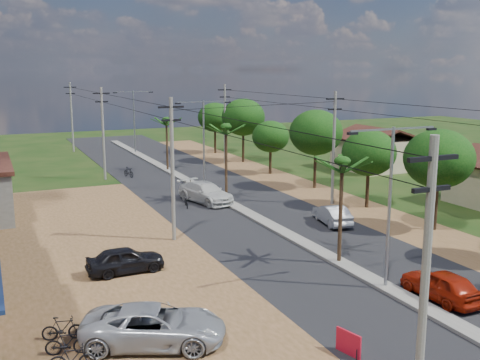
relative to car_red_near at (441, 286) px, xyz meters
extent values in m
plane|color=black|center=(-1.50, 2.16, -0.72)|extent=(160.00, 160.00, 0.00)
cube|color=black|center=(-1.50, 17.16, -0.70)|extent=(12.00, 110.00, 0.04)
cube|color=#605E56|center=(-1.50, 20.16, -0.63)|extent=(1.00, 90.00, 0.18)
cube|color=#543D1C|center=(-16.50, 10.16, -0.70)|extent=(18.00, 46.00, 0.04)
cube|color=#543D1C|center=(7.00, 17.16, -0.70)|extent=(5.00, 90.00, 0.03)
cube|color=tan|center=(19.50, 30.16, 0.93)|extent=(7.00, 7.00, 3.30)
cylinder|color=black|center=(8.20, 9.16, 1.56)|extent=(0.28, 0.28, 4.55)
ellipsoid|color=black|center=(8.20, 9.16, 4.16)|extent=(4.60, 4.60, 3.91)
cylinder|color=black|center=(7.90, 16.16, 1.31)|extent=(0.28, 0.28, 4.06)
ellipsoid|color=black|center=(7.90, 16.16, 3.63)|extent=(4.20, 4.20, 3.57)
cylinder|color=black|center=(8.10, 24.16, 1.66)|extent=(0.28, 0.28, 4.76)
ellipsoid|color=black|center=(8.10, 24.16, 4.38)|extent=(4.80, 4.80, 4.08)
cylinder|color=black|center=(7.70, 32.16, 1.10)|extent=(0.28, 0.28, 3.64)
ellipsoid|color=black|center=(7.70, 32.16, 3.18)|extent=(3.80, 3.80, 3.23)
cylinder|color=black|center=(8.30, 40.16, 1.73)|extent=(0.28, 0.28, 4.90)
ellipsoid|color=black|center=(8.30, 40.16, 4.53)|extent=(5.00, 5.00, 4.25)
cylinder|color=black|center=(8.00, 48.16, 1.45)|extent=(0.28, 0.28, 4.34)
ellipsoid|color=black|center=(8.00, 48.16, 3.93)|extent=(4.40, 4.40, 3.74)
cylinder|color=black|center=(-1.50, 6.16, 2.18)|extent=(0.22, 0.22, 5.80)
cylinder|color=black|center=(-1.50, 22.16, 2.38)|extent=(0.22, 0.22, 6.20)
cylinder|color=black|center=(-1.50, 38.16, 2.03)|extent=(0.22, 0.22, 5.50)
cylinder|color=gray|center=(-1.50, 2.16, 3.28)|extent=(0.16, 0.16, 8.00)
cube|color=gray|center=(-0.30, 2.16, 7.18)|extent=(2.40, 0.08, 0.08)
cube|color=gray|center=(-2.70, 2.16, 7.18)|extent=(2.40, 0.08, 0.08)
cube|color=black|center=(0.80, 2.16, 7.08)|extent=(0.50, 0.18, 0.12)
cube|color=black|center=(-3.80, 2.16, 7.08)|extent=(0.50, 0.18, 0.12)
cylinder|color=gray|center=(-1.50, 27.16, 3.28)|extent=(0.16, 0.16, 8.00)
cube|color=gray|center=(-0.30, 27.16, 7.18)|extent=(2.40, 0.08, 0.08)
cube|color=gray|center=(-2.70, 27.16, 7.18)|extent=(2.40, 0.08, 0.08)
cube|color=black|center=(0.80, 27.16, 7.08)|extent=(0.50, 0.18, 0.12)
cube|color=black|center=(-3.80, 27.16, 7.08)|extent=(0.50, 0.18, 0.12)
cylinder|color=gray|center=(-1.50, 52.16, 3.28)|extent=(0.16, 0.16, 8.00)
cube|color=gray|center=(-0.30, 52.16, 7.18)|extent=(2.40, 0.08, 0.08)
cube|color=gray|center=(-2.70, 52.16, 7.18)|extent=(2.40, 0.08, 0.08)
cube|color=black|center=(0.80, 52.16, 7.08)|extent=(0.50, 0.18, 0.12)
cube|color=black|center=(-3.80, 52.16, 7.08)|extent=(0.50, 0.18, 0.12)
cylinder|color=#605E56|center=(-8.50, -7.84, 3.78)|extent=(0.24, 0.24, 9.00)
cube|color=black|center=(-8.50, -7.84, 7.68)|extent=(1.60, 0.12, 0.12)
cube|color=black|center=(-8.50, -7.84, 6.88)|extent=(1.20, 0.12, 0.12)
cylinder|color=#605E56|center=(-8.50, 14.16, 3.78)|extent=(0.24, 0.24, 9.00)
cube|color=black|center=(-8.50, 14.16, 7.68)|extent=(1.60, 0.12, 0.12)
cube|color=black|center=(-8.50, 14.16, 6.88)|extent=(1.20, 0.12, 0.12)
cylinder|color=#605E56|center=(-8.50, 36.16, 3.78)|extent=(0.24, 0.24, 9.00)
cube|color=black|center=(-8.50, 36.16, 7.68)|extent=(1.60, 0.12, 0.12)
cube|color=black|center=(-8.50, 36.16, 6.88)|extent=(1.20, 0.12, 0.12)
cylinder|color=#605E56|center=(-8.50, 57.16, 3.78)|extent=(0.24, 0.24, 9.00)
cube|color=black|center=(-8.50, 57.16, 7.68)|extent=(1.60, 0.12, 0.12)
cube|color=black|center=(-8.50, 57.16, 6.88)|extent=(1.20, 0.12, 0.12)
cylinder|color=#605E56|center=(6.00, 18.16, 3.78)|extent=(0.24, 0.24, 9.00)
cube|color=black|center=(6.00, 18.16, 7.68)|extent=(1.60, 0.12, 0.12)
cube|color=black|center=(6.00, 18.16, 6.88)|extent=(1.20, 0.12, 0.12)
cylinder|color=#605E56|center=(6.00, 40.16, 3.78)|extent=(0.24, 0.24, 9.00)
cube|color=black|center=(6.00, 40.16, 7.68)|extent=(1.60, 0.12, 0.12)
cube|color=black|center=(6.00, 40.16, 6.88)|extent=(1.20, 0.12, 0.12)
imported|color=maroon|center=(0.00, 0.00, 0.00)|extent=(1.80, 4.25, 1.43)
imported|color=#999CA1|center=(2.69, 13.18, -0.04)|extent=(2.17, 4.30, 1.35)
imported|color=#B0B0AB|center=(-3.00, 22.86, 0.09)|extent=(3.67, 5.97, 1.62)
imported|color=#999CA1|center=(-13.43, 1.29, 0.06)|extent=(6.16, 4.61, 1.55)
imported|color=black|center=(-12.63, 9.66, -0.02)|extent=(4.13, 1.76, 1.39)
imported|color=black|center=(-4.96, 22.01, -0.28)|extent=(0.90, 1.75, 0.88)
imported|color=black|center=(-6.13, 36.35, -0.23)|extent=(1.00, 1.68, 0.97)
cube|color=#AA0F22|center=(-7.00, -2.53, -0.23)|extent=(0.37, 1.15, 0.97)
cylinder|color=black|center=(-7.00, -3.06, -0.47)|extent=(0.04, 0.04, 0.48)
cylinder|color=black|center=(-7.00, -2.00, -0.47)|extent=(0.04, 0.04, 0.48)
imported|color=black|center=(-16.64, 0.58, -0.22)|extent=(1.73, 0.87, 1.00)
imported|color=black|center=(-16.64, 1.88, -0.22)|extent=(1.73, 0.87, 1.00)
imported|color=black|center=(-16.64, 3.18, -0.22)|extent=(1.73, 0.87, 1.00)
camera|label=1|loc=(-18.79, -18.62, 9.89)|focal=42.00mm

